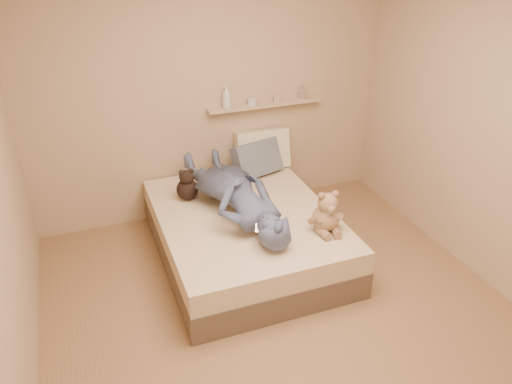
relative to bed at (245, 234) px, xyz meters
name	(u,v)px	position (x,y,z in m)	size (l,w,h in m)	color
room	(291,169)	(0.00, -0.93, 1.08)	(3.80, 3.80, 3.80)	#8A6347
bed	(245,234)	(0.00, 0.00, 0.00)	(1.50, 1.90, 0.45)	brown
game_console	(266,228)	(-0.01, -0.52, 0.38)	(0.18, 0.13, 0.06)	silver
teddy_bear	(327,215)	(0.53, -0.51, 0.38)	(0.31, 0.30, 0.37)	#A08258
dark_plush	(187,186)	(-0.41, 0.43, 0.36)	(0.20, 0.20, 0.31)	black
pillow_cream	(262,149)	(0.49, 0.83, 0.43)	(0.55, 0.16, 0.40)	beige
pillow_grey	(257,159)	(0.38, 0.69, 0.40)	(0.50, 0.14, 0.34)	slate
person	(235,193)	(-0.07, 0.04, 0.41)	(0.57, 1.57, 0.38)	#4D5C7A
wall_shelf	(265,105)	(0.55, 0.91, 0.88)	(1.20, 0.12, 0.03)	tan
shelf_bottles	(252,97)	(0.41, 0.91, 0.97)	(0.91, 0.09, 0.22)	silver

